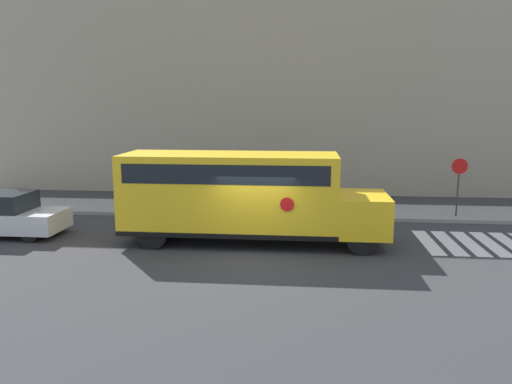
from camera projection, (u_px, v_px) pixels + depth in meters
name	position (u px, v px, depth m)	size (l,w,h in m)	color
ground_plane	(255.00, 254.00, 16.05)	(60.00, 60.00, 0.00)	#333335
sidewalk_strip	(270.00, 210.00, 22.41)	(44.00, 3.00, 0.15)	gray
building_backdrop	(279.00, 86.00, 27.80)	(32.00, 4.00, 11.55)	#9E937F
crosswalk_stripes	(490.00, 244.00, 17.24)	(4.70, 3.20, 0.01)	white
school_bus	(241.00, 192.00, 17.15)	(9.02, 2.57, 3.10)	yellow
parked_car	(2.00, 214.00, 18.26)	(4.32, 1.89, 1.60)	silver
stop_sign	(459.00, 180.00, 20.60)	(0.65, 0.10, 2.57)	#38383A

